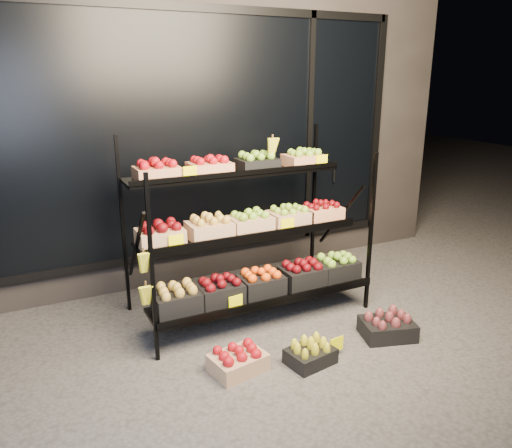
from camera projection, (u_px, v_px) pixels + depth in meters
ground at (282, 340)px, 4.22m from camera, size 24.00×24.00×0.00m
building at (178, 110)px, 5.93m from camera, size 6.00×2.08×3.50m
display_rack at (250, 233)px, 4.50m from camera, size 2.18×1.02×1.71m
tag_floor_b at (336, 349)px, 3.98m from camera, size 0.13×0.01×0.12m
floor_crate_left at (238, 360)px, 3.77m from camera, size 0.44×0.36×0.20m
floor_crate_midleft at (310, 353)px, 3.87m from camera, size 0.39×0.32×0.19m
floor_crate_right at (388, 326)px, 4.25m from camera, size 0.51×0.43×0.21m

